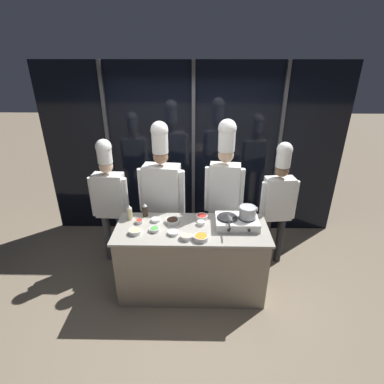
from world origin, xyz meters
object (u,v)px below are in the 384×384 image
prep_bowl_soy_glaze (172,221)px  prep_bowl_shrimp (186,236)px  chef_line (225,184)px  prep_bowl_carrots (201,237)px  chef_sous (162,188)px  chef_pastry (278,197)px  portable_stove (237,222)px  prep_bowl_bean_sprouts (173,232)px  prep_bowl_chili_flakes (139,221)px  prep_bowl_onion (156,220)px  prep_bowl_bell_pepper (202,217)px  stock_pot (248,212)px  chef_head (110,194)px  frying_pan (227,216)px  prep_bowl_ginger (135,231)px  squeeze_bottle_soy (145,210)px  squeeze_bottle_oil (130,212)px  prep_bowl_garlic (201,223)px

prep_bowl_soy_glaze → prep_bowl_shrimp: bearing=-62.1°
prep_bowl_soy_glaze → chef_line: bearing=35.2°
prep_bowl_carrots → chef_sous: chef_sous is taller
chef_pastry → portable_stove: bearing=33.8°
prep_bowl_bean_sprouts → prep_bowl_chili_flakes: bearing=151.2°
prep_bowl_onion → prep_bowl_bell_pepper: 0.57m
stock_pot → prep_bowl_chili_flakes: 1.30m
prep_bowl_onion → chef_head: chef_head is taller
prep_bowl_shrimp → prep_bowl_onion: bearing=136.6°
prep_bowl_chili_flakes → prep_bowl_soy_glaze: bearing=2.9°
frying_pan → prep_bowl_ginger: 1.08m
frying_pan → prep_bowl_bell_pepper: size_ratio=2.92×
squeeze_bottle_soy → prep_bowl_carrots: squeeze_bottle_soy is taller
frying_pan → squeeze_bottle_oil: squeeze_bottle_oil is taller
prep_bowl_garlic → chef_sous: size_ratio=0.05×
portable_stove → prep_bowl_ginger: (-1.18, -0.19, -0.03)m
prep_bowl_onion → chef_pastry: (1.58, 0.43, 0.11)m
prep_bowl_soy_glaze → chef_pastry: size_ratio=0.10×
prep_bowl_shrimp → squeeze_bottle_soy: bearing=137.3°
portable_stove → chef_head: 1.73m
squeeze_bottle_soy → prep_bowl_onion: (0.15, -0.13, -0.06)m
stock_pot → prep_bowl_bell_pepper: stock_pot is taller
squeeze_bottle_oil → prep_bowl_bell_pepper: squeeze_bottle_oil is taller
squeeze_bottle_oil → chef_head: chef_head is taller
squeeze_bottle_oil → prep_bowl_chili_flakes: (0.13, -0.09, -0.07)m
prep_bowl_shrimp → squeeze_bottle_oil: bearing=149.8°
squeeze_bottle_oil → prep_bowl_onion: (0.32, -0.04, -0.07)m
chef_head → prep_bowl_onion: bearing=148.7°
prep_bowl_chili_flakes → prep_bowl_bell_pepper: (0.76, 0.11, 0.01)m
frying_pan → prep_bowl_ginger: bearing=-170.0°
squeeze_bottle_oil → chef_head: size_ratio=0.11×
prep_bowl_garlic → prep_bowl_bean_sprouts: (-0.32, -0.21, -0.01)m
portable_stove → frying_pan: size_ratio=1.20×
stock_pot → portable_stove: bearing=-179.9°
squeeze_bottle_oil → prep_bowl_onion: squeeze_bottle_oil is taller
prep_bowl_carrots → prep_bowl_bean_sprouts: size_ratio=1.31×
portable_stove → prep_bowl_soy_glaze: size_ratio=2.90×
portable_stove → prep_bowl_onion: 0.98m
prep_bowl_carrots → prep_bowl_chili_flakes: 0.82m
prep_bowl_soy_glaze → prep_bowl_ginger: bearing=-148.3°
prep_bowl_soy_glaze → squeeze_bottle_soy: bearing=157.3°
portable_stove → chef_head: size_ratio=0.28×
squeeze_bottle_oil → prep_bowl_ginger: squeeze_bottle_oil is taller
chef_line → frying_pan: bearing=97.3°
prep_bowl_shrimp → chef_head: bearing=142.4°
prep_bowl_carrots → chef_sous: (-0.52, 0.86, 0.19)m
prep_bowl_shrimp → chef_line: chef_line is taller
stock_pot → prep_bowl_chili_flakes: (-1.29, 0.04, -0.16)m
prep_bowl_garlic → prep_bowl_chili_flakes: bearing=177.9°
prep_bowl_ginger → prep_bowl_bell_pepper: (0.77, 0.34, 0.00)m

